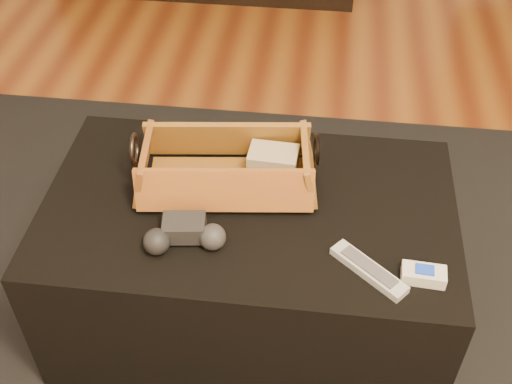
# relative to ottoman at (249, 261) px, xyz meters

# --- Properties ---
(area_rug) EXTENTS (2.60, 2.00, 0.01)m
(area_rug) POSITION_rel_ottoman_xyz_m (0.00, -0.05, -0.22)
(area_rug) COLOR black
(area_rug) RESTS_ON floor
(ottoman) EXTENTS (1.00, 0.60, 0.42)m
(ottoman) POSITION_rel_ottoman_xyz_m (0.00, 0.00, 0.00)
(ottoman) COLOR black
(ottoman) RESTS_ON area_rug
(tv_remote) EXTENTS (0.24, 0.10, 0.02)m
(tv_remote) POSITION_rel_ottoman_xyz_m (-0.08, 0.04, 0.24)
(tv_remote) COLOR black
(tv_remote) RESTS_ON wicker_basket
(cloth_bundle) EXTENTS (0.12, 0.09, 0.07)m
(cloth_bundle) POSITION_rel_ottoman_xyz_m (0.05, 0.11, 0.26)
(cloth_bundle) COLOR tan
(cloth_bundle) RESTS_ON wicker_basket
(wicker_basket) EXTENTS (0.46, 0.28, 0.15)m
(wicker_basket) POSITION_rel_ottoman_xyz_m (-0.06, 0.06, 0.26)
(wicker_basket) COLOR #AA6A26
(wicker_basket) RESTS_ON ottoman
(game_controller) EXTENTS (0.19, 0.12, 0.06)m
(game_controller) POSITION_rel_ottoman_xyz_m (-0.13, -0.15, 0.24)
(game_controller) COLOR black
(game_controller) RESTS_ON ottoman
(silver_remote) EXTENTS (0.17, 0.15, 0.02)m
(silver_remote) POSITION_rel_ottoman_xyz_m (0.29, -0.18, 0.22)
(silver_remote) COLOR silver
(silver_remote) RESTS_ON ottoman
(cream_gadget) EXTENTS (0.10, 0.05, 0.03)m
(cream_gadget) POSITION_rel_ottoman_xyz_m (0.40, -0.19, 0.23)
(cream_gadget) COLOR beige
(cream_gadget) RESTS_ON ottoman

